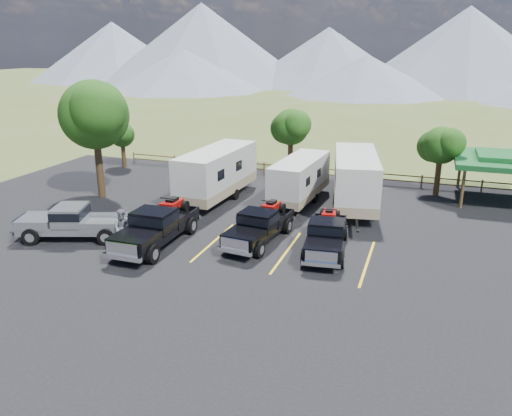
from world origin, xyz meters
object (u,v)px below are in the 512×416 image
(trailer_right, at_px, (355,180))
(pickup_silver, at_px, (74,222))
(rig_left, at_px, (157,225))
(tree_big_nw, at_px, (94,115))
(rig_right, at_px, (326,234))
(trailer_left, at_px, (217,174))
(person_a, at_px, (160,226))
(trailer_center, at_px, (300,180))
(person_b, at_px, (123,228))
(pavilion, at_px, (505,160))
(rig_center, at_px, (260,225))

(trailer_right, bearing_deg, pickup_silver, -152.67)
(rig_left, bearing_deg, tree_big_nw, 141.70)
(rig_right, distance_m, trailer_left, 10.79)
(rig_right, distance_m, trailer_right, 7.63)
(rig_right, xyz_separation_m, person_a, (-8.49, -1.61, -0.02))
(tree_big_nw, relative_size, trailer_right, 0.79)
(trailer_center, xyz_separation_m, person_b, (-6.67, -10.24, -0.54))
(trailer_left, xyz_separation_m, trailer_right, (8.92, 1.23, 0.03))
(trailer_right, height_order, person_a, trailer_right)
(trailer_left, bearing_deg, tree_big_nw, -161.70)
(trailer_center, relative_size, pickup_silver, 1.31)
(pavilion, xyz_separation_m, trailer_left, (-17.86, -5.86, -0.99))
(rig_center, relative_size, rig_right, 1.02)
(trailer_center, relative_size, person_a, 4.78)
(trailer_left, relative_size, trailer_right, 0.98)
(person_b, bearing_deg, trailer_left, 72.91)
(person_b, bearing_deg, rig_right, 6.56)
(rig_center, distance_m, trailer_left, 8.10)
(person_a, bearing_deg, pavilion, -175.88)
(rig_center, bearing_deg, pavilion, 49.35)
(rig_center, xyz_separation_m, rig_right, (3.56, -0.13, -0.02))
(tree_big_nw, relative_size, person_b, 4.01)
(rig_center, bearing_deg, rig_left, -150.48)
(tree_big_nw, relative_size, person_a, 4.48)
(rig_left, bearing_deg, trailer_left, 91.57)
(trailer_right, bearing_deg, trailer_center, 171.04)
(trailer_center, relative_size, person_b, 4.28)
(pavilion, height_order, trailer_right, trailer_right)
(trailer_left, bearing_deg, pickup_silver, -112.46)
(pickup_silver, relative_size, person_a, 3.64)
(pickup_silver, bearing_deg, trailer_left, 135.58)
(pavilion, bearing_deg, trailer_center, -159.24)
(trailer_left, height_order, pickup_silver, trailer_left)
(rig_right, bearing_deg, rig_center, 171.12)
(pavilion, relative_size, trailer_left, 0.64)
(rig_left, xyz_separation_m, rig_center, (4.88, 2.14, -0.11))
(trailer_left, bearing_deg, trailer_right, 10.79)
(trailer_right, bearing_deg, rig_right, -102.45)
(tree_big_nw, distance_m, person_a, 10.87)
(rig_left, bearing_deg, person_b, -153.78)
(person_a, relative_size, person_b, 0.89)
(rig_right, xyz_separation_m, pickup_silver, (-13.00, -2.76, 0.05))
(pavilion, bearing_deg, trailer_right, -152.60)
(rig_left, relative_size, rig_center, 1.09)
(pavilion, bearing_deg, rig_left, -141.09)
(trailer_left, height_order, person_b, trailer_left)
(rig_right, height_order, trailer_left, trailer_left)
(trailer_left, relative_size, person_a, 5.53)
(person_b, bearing_deg, trailer_right, 36.39)
(trailer_left, bearing_deg, person_a, -85.69)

